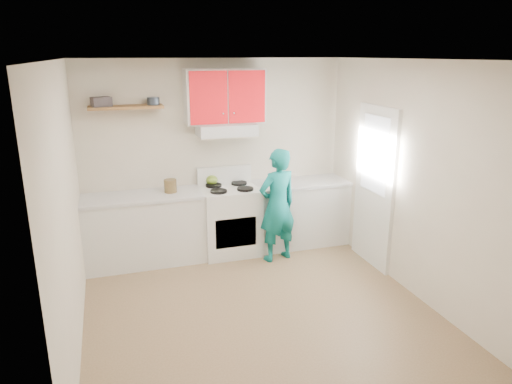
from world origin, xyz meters
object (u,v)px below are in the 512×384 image
object	(u,v)px
stove	(230,220)
crock	(170,187)
person	(277,205)
tin	(153,101)
kettle	(212,180)

from	to	relation	value
stove	crock	xyz separation A→B (m)	(-0.78, 0.04, 0.54)
person	stove	bearing A→B (deg)	-52.21
tin	stove	bearing A→B (deg)	-10.32
tin	kettle	xyz separation A→B (m)	(0.73, 0.06, -1.10)
kettle	stove	bearing A→B (deg)	-41.42
kettle	person	world-z (taller)	person
crock	person	xyz separation A→B (m)	(1.31, -0.46, -0.24)
kettle	person	distance (m)	0.99
stove	tin	distance (m)	1.87
tin	person	xyz separation A→B (m)	(1.45, -0.59, -1.33)
kettle	tin	bearing A→B (deg)	-166.95
stove	tin	bearing A→B (deg)	169.68
tin	kettle	world-z (taller)	tin
stove	crock	distance (m)	0.94
crock	tin	bearing A→B (deg)	137.03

